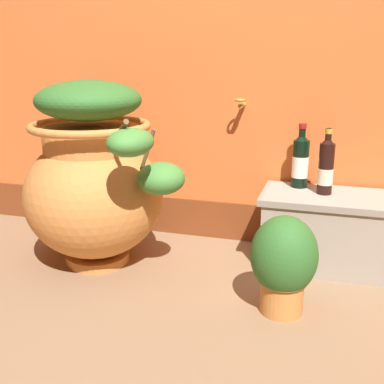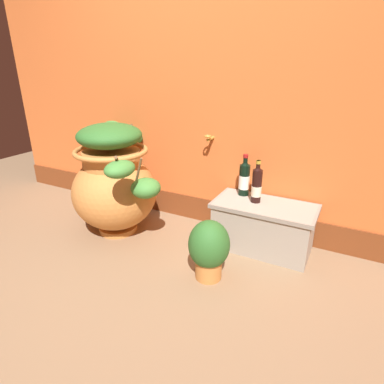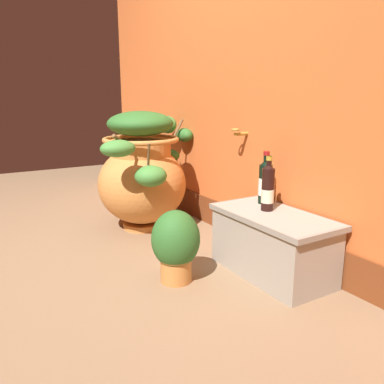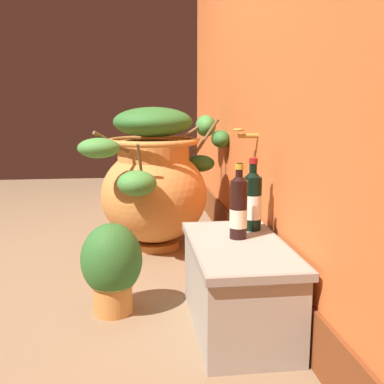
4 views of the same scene
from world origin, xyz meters
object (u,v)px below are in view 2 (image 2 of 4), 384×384
object	(u,v)px
terracotta_urn	(115,181)
potted_shrub	(209,249)
wine_bottle_middle	(257,184)
wine_bottle_left	(244,178)

from	to	relation	value
terracotta_urn	potted_shrub	bearing A→B (deg)	-14.03
potted_shrub	terracotta_urn	bearing A→B (deg)	165.97
terracotta_urn	wine_bottle_middle	bearing A→B (deg)	15.55
terracotta_urn	wine_bottle_left	xyz separation A→B (m)	(0.93, 0.38, 0.06)
terracotta_urn	potted_shrub	xyz separation A→B (m)	(0.93, -0.23, -0.22)
potted_shrub	wine_bottle_middle	bearing A→B (deg)	76.52
wine_bottle_middle	potted_shrub	bearing A→B (deg)	-103.48
wine_bottle_left	potted_shrub	bearing A→B (deg)	-90.18
terracotta_urn	wine_bottle_left	world-z (taller)	terracotta_urn
wine_bottle_middle	potted_shrub	distance (m)	0.61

